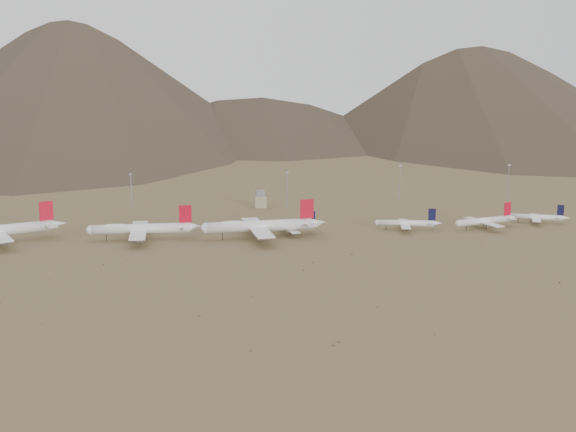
{
  "coord_description": "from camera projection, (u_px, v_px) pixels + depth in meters",
  "views": [
    {
      "loc": [
        -34.37,
        -430.42,
        102.71
      ],
      "look_at": [
        35.96,
        30.0,
        11.11
      ],
      "focal_mm": 50.0,
      "sensor_mm": 36.0,
      "label": 1
    }
  ],
  "objects": [
    {
      "name": "desert_scrub",
      "position": [
        260.0,
        287.0,
        365.51
      ],
      "size": [
        398.77,
        164.36,
        0.87
      ],
      "color": "brown",
      "rests_on": "ground"
    },
    {
      "name": "ground",
      "position": [
        232.0,
        248.0,
        442.4
      ],
      "size": [
        3000.0,
        3000.0,
        0.0
      ],
      "primitive_type": "plane",
      "color": "olive",
      "rests_on": "ground"
    },
    {
      "name": "mast_far_east",
      "position": [
        508.0,
        180.0,
        595.62
      ],
      "size": [
        2.0,
        0.6,
        25.7
      ],
      "color": "gray",
      "rests_on": "ground"
    },
    {
      "name": "widebody_centre",
      "position": [
        141.0,
        229.0,
        459.99
      ],
      "size": [
        66.81,
        51.09,
        19.84
      ],
      "rotation": [
        0.0,
        0.0,
        -0.01
      ],
      "color": "white",
      "rests_on": "ground"
    },
    {
      "name": "narrowbody_a",
      "position": [
        290.0,
        227.0,
        475.88
      ],
      "size": [
        38.68,
        28.44,
        12.96
      ],
      "rotation": [
        0.0,
        0.0,
        0.23
      ],
      "color": "white",
      "rests_on": "ground"
    },
    {
      "name": "mast_east",
      "position": [
        400.0,
        181.0,
        592.09
      ],
      "size": [
        2.0,
        0.6,
        25.7
      ],
      "color": "gray",
      "rests_on": "ground"
    },
    {
      "name": "mountain_ridge",
      "position": [
        184.0,
        29.0,
        1286.41
      ],
      "size": [
        4400.0,
        1000.0,
        300.0
      ],
      "color": "#4D3F2E",
      "rests_on": "ground"
    },
    {
      "name": "narrowbody_b",
      "position": [
        407.0,
        223.0,
        487.71
      ],
      "size": [
        40.39,
        29.67,
        13.52
      ],
      "rotation": [
        0.0,
        0.0,
        -0.22
      ],
      "color": "white",
      "rests_on": "ground"
    },
    {
      "name": "widebody_east",
      "position": [
        260.0,
        226.0,
        464.4
      ],
      "size": [
        74.19,
        57.15,
        22.03
      ],
      "rotation": [
        0.0,
        0.0,
        0.07
      ],
      "color": "white",
      "rests_on": "ground"
    },
    {
      "name": "control_tower",
      "position": [
        260.0,
        200.0,
        562.21
      ],
      "size": [
        8.0,
        8.0,
        12.0
      ],
      "color": "tan",
      "rests_on": "ground"
    },
    {
      "name": "mast_west",
      "position": [
        131.0,
        190.0,
        549.51
      ],
      "size": [
        2.0,
        0.6,
        25.7
      ],
      "color": "gray",
      "rests_on": "ground"
    },
    {
      "name": "mast_centre",
      "position": [
        287.0,
        188.0,
        558.04
      ],
      "size": [
        2.0,
        0.6,
        25.7
      ],
      "color": "gray",
      "rests_on": "ground"
    },
    {
      "name": "narrowbody_c",
      "position": [
        486.0,
        221.0,
        492.19
      ],
      "size": [
        44.77,
        33.13,
        15.15
      ],
      "rotation": [
        0.0,
        0.0,
        0.27
      ],
      "color": "white",
      "rests_on": "ground"
    },
    {
      "name": "narrowbody_d",
      "position": [
        538.0,
        217.0,
        507.77
      ],
      "size": [
        35.83,
        26.85,
        12.44
      ],
      "rotation": [
        0.0,
        0.0,
        -0.37
      ],
      "color": "white",
      "rests_on": "ground"
    }
  ]
}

